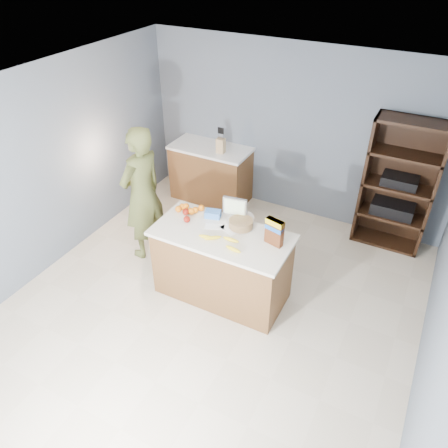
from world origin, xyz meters
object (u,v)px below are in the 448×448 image
at_px(tv, 235,207).
at_px(cereal_box, 274,230).
at_px(counter_peninsula, 222,267).
at_px(person, 142,194).
at_px(shelving_unit, 398,187).

distance_m(tv, cereal_box, 0.62).
distance_m(counter_peninsula, cereal_box, 0.88).
xyz_separation_m(counter_peninsula, tv, (-0.00, 0.32, 0.64)).
relative_size(person, tv, 6.38).
bearing_deg(cereal_box, tv, 158.50).
height_order(counter_peninsula, cereal_box, cereal_box).
bearing_deg(shelving_unit, tv, -132.00).
bearing_deg(person, shelving_unit, 130.33).
xyz_separation_m(counter_peninsula, person, (-1.29, 0.28, 0.48)).
height_order(shelving_unit, person, same).
height_order(counter_peninsula, person, person).
bearing_deg(shelving_unit, cereal_box, -116.57).
relative_size(counter_peninsula, tv, 5.53).
bearing_deg(tv, counter_peninsula, -89.35).
relative_size(tv, cereal_box, 0.92).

